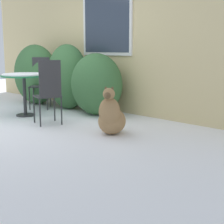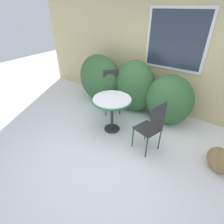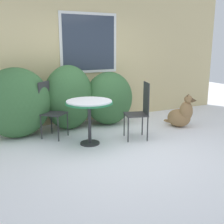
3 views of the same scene
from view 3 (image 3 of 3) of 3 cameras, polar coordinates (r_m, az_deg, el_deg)
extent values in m
plane|color=white|center=(4.80, 3.28, -7.91)|extent=(16.00, 16.00, 0.00)
cube|color=#D1BC84|center=(6.46, -6.58, 11.78)|extent=(8.00, 0.06, 3.13)
cube|color=silver|center=(6.50, -4.71, 13.79)|extent=(1.36, 0.04, 1.32)
cube|color=#2D3847|center=(6.48, -4.65, 13.79)|extent=(1.24, 0.01, 1.20)
ellipsoid|color=#386638|center=(5.59, -18.84, 1.69)|extent=(1.30, 0.80, 1.35)
ellipsoid|color=#386638|center=(5.91, -8.78, 2.88)|extent=(1.06, 0.69, 1.35)
ellipsoid|color=#386638|center=(6.24, -0.63, 2.80)|extent=(1.08, 0.88, 1.18)
cylinder|color=#2D2D30|center=(5.14, -4.51, -6.32)|extent=(0.35, 0.35, 0.03)
cylinder|color=#2D2D30|center=(5.02, -4.59, -2.31)|extent=(0.06, 0.06, 0.72)
cylinder|color=#237A47|center=(4.93, -4.67, 1.89)|extent=(0.84, 0.84, 0.03)
cylinder|color=white|center=(4.93, -4.68, 2.19)|extent=(0.80, 0.80, 0.02)
cube|color=#2D2D30|center=(5.45, -11.69, -0.31)|extent=(0.57, 0.57, 0.02)
cube|color=#2D2D30|center=(5.49, -13.57, 2.96)|extent=(0.28, 0.27, 0.60)
cylinder|color=#2D2D30|center=(5.27, -10.87, -3.47)|extent=(0.02, 0.02, 0.46)
cylinder|color=#2D2D30|center=(5.58, -8.99, -2.45)|extent=(0.02, 0.02, 0.46)
cylinder|color=#2D2D30|center=(5.46, -14.19, -3.05)|extent=(0.02, 0.02, 0.46)
cylinder|color=#2D2D30|center=(5.76, -12.20, -2.09)|extent=(0.02, 0.02, 0.46)
cube|color=#2D2D30|center=(5.29, 4.86, -0.50)|extent=(0.51, 0.51, 0.02)
cube|color=#2D2D30|center=(5.27, 6.97, 2.82)|extent=(0.13, 0.36, 0.60)
cylinder|color=#2D2D30|center=(5.49, 2.50, -2.56)|extent=(0.02, 0.02, 0.46)
cylinder|color=#2D2D30|center=(5.14, 3.31, -3.68)|extent=(0.02, 0.02, 0.46)
cylinder|color=#2D2D30|center=(5.57, 6.19, -2.38)|extent=(0.02, 0.02, 0.46)
cylinder|color=#2D2D30|center=(5.23, 7.23, -3.47)|extent=(0.02, 0.02, 0.46)
ellipsoid|color=#937047|center=(6.30, 13.42, -1.16)|extent=(0.60, 0.64, 0.39)
ellipsoid|color=#937047|center=(6.21, 14.81, 0.14)|extent=(0.41, 0.40, 0.43)
sphere|color=#937047|center=(6.15, 15.25, 2.51)|extent=(0.17, 0.17, 0.17)
cone|color=brown|center=(6.11, 16.41, 2.25)|extent=(0.13, 0.13, 0.10)
ellipsoid|color=brown|center=(6.09, 15.03, 3.06)|extent=(0.05, 0.04, 0.08)
ellipsoid|color=brown|center=(6.18, 15.31, 3.19)|extent=(0.05, 0.04, 0.08)
ellipsoid|color=#937047|center=(6.40, 11.40, -1.80)|extent=(0.19, 0.24, 0.07)
camera|label=1|loc=(7.57, 55.19, 4.07)|focal=55.00mm
camera|label=2|loc=(4.16, 38.86, 20.64)|focal=28.00mm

